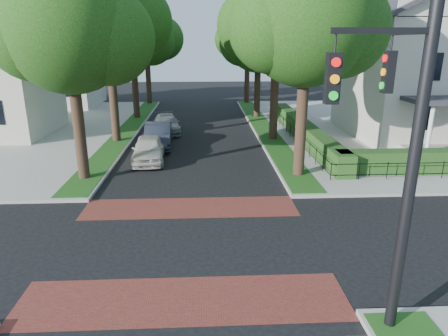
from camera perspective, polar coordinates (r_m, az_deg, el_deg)
The scene contains 22 objects.
ground at distance 14.26m, azimuth -5.20°, elevation -10.74°, with size 120.00×120.00×0.00m, color black.
sidewalk_ne at distance 37.35m, azimuth 27.65°, elevation 5.27°, with size 30.00×30.00×0.15m, color gray.
crosswalk_far at distance 17.14m, azimuth -4.80°, elevation -5.65°, with size 9.00×2.20×0.01m, color maroon.
crosswalk_near at distance 11.54m, azimuth -5.81°, elevation -18.26°, with size 9.00×2.20×0.01m, color maroon.
grass_strip_ne at distance 32.67m, azimuth 5.60°, elevation 5.86°, with size 1.60×29.80×0.02m, color #1E4915.
grass_strip_nw at distance 32.88m, azimuth -13.45°, elevation 5.53°, with size 1.60×29.80×0.02m, color #1E4915.
tree_right_near at distance 20.41m, azimuth 11.92°, elevation 19.69°, with size 7.75×6.67×10.66m.
tree_right_mid at distance 28.26m, azimuth 7.74°, elevation 19.94°, with size 8.25×7.09×11.22m.
tree_right_far at distance 37.10m, azimuth 5.06°, elevation 17.75°, with size 7.25×6.23×9.74m.
tree_right_back at distance 46.05m, azimuth 3.50°, elevation 18.18°, with size 7.50×6.45×10.20m.
tree_left_near at distance 20.69m, azimuth -20.90°, elevation 17.93°, with size 7.50×6.45×10.20m.
tree_left_mid at distance 28.48m, azimuth -16.10°, elevation 20.15°, with size 8.00×6.88×11.48m.
tree_left_far at distance 37.26m, azimuth -12.82°, elevation 17.73°, with size 7.00×6.02×9.86m.
tree_left_back at distance 46.18m, azimuth -10.91°, elevation 18.09°, with size 7.75×6.66×10.44m.
hedge_main_road at distance 29.06m, azimuth 11.31°, elevation 5.32°, with size 1.00×18.00×1.20m, color #1C4016.
fence_main_road at distance 28.91m, azimuth 9.75°, elevation 5.04°, with size 0.06×18.00×0.90m, color black, non-canonical shape.
house_victorian at distance 33.09m, azimuth 28.74°, elevation 14.24°, with size 13.00×13.05×12.48m.
house_left_far at distance 47.40m, azimuth -23.50°, elevation 14.11°, with size 10.00×9.00×10.14m.
traffic_signal at distance 9.40m, azimuth 24.11°, elevation 3.50°, with size 2.17×2.00×8.00m.
parked_car_front at distance 23.79m, azimuth -10.74°, elevation 2.67°, with size 1.78×4.43×1.51m, color beige.
parked_car_middle at distance 27.04m, azimuth -9.38°, elevation 4.62°, with size 1.69×4.84×1.60m, color #222734.
parked_car_rear at distance 31.45m, azimuth -8.22°, elevation 6.27°, with size 1.91×4.69×1.36m, color slate.
Camera 1 is at (0.65, -12.55, 6.74)m, focal length 32.00 mm.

